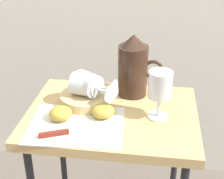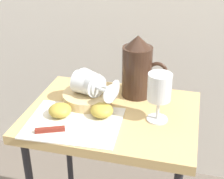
{
  "view_description": "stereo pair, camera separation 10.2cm",
  "coord_description": "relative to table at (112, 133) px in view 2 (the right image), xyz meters",
  "views": [
    {
      "loc": [
        0.12,
        -0.89,
        1.26
      ],
      "look_at": [
        0.0,
        0.0,
        0.78
      ],
      "focal_mm": 53.61,
      "sensor_mm": 36.0,
      "label": 1
    },
    {
      "loc": [
        0.22,
        -0.87,
        1.26
      ],
      "look_at": [
        0.0,
        0.0,
        0.78
      ],
      "focal_mm": 53.61,
      "sensor_mm": 36.0,
      "label": 2
    }
  ],
  "objects": [
    {
      "name": "wine_glass_tipped_far",
      "position": [
        -0.09,
        0.04,
        0.15
      ],
      "size": [
        0.15,
        0.09,
        0.07
      ],
      "color": "silver",
      "rests_on": "basket_tray"
    },
    {
      "name": "apple_half_right",
      "position": [
        -0.02,
        -0.04,
        0.11
      ],
      "size": [
        0.07,
        0.07,
        0.04
      ],
      "primitive_type": "ellipsoid",
      "color": "#B29938",
      "rests_on": "linen_napkin"
    },
    {
      "name": "linen_napkin",
      "position": [
        -0.09,
        -0.09,
        0.08
      ],
      "size": [
        0.29,
        0.23,
        0.0
      ],
      "primitive_type": "cube",
      "rotation": [
        0.0,
        0.0,
        0.05
      ],
      "color": "silver",
      "rests_on": "table"
    },
    {
      "name": "pitcher",
      "position": [
        0.05,
        0.13,
        0.17
      ],
      "size": [
        0.15,
        0.1,
        0.21
      ],
      "color": "#382319",
      "rests_on": "table"
    },
    {
      "name": "wine_glass_tipped_near",
      "position": [
        -0.08,
        0.04,
        0.16
      ],
      "size": [
        0.16,
        0.14,
        0.08
      ],
      "color": "silver",
      "rests_on": "basket_tray"
    },
    {
      "name": "basket_tray",
      "position": [
        -0.09,
        0.04,
        0.1
      ],
      "size": [
        0.16,
        0.16,
        0.03
      ],
      "primitive_type": "cylinder",
      "color": "tan",
      "rests_on": "table"
    },
    {
      "name": "table",
      "position": [
        0.0,
        0.0,
        0.0
      ],
      "size": [
        0.54,
        0.4,
        0.7
      ],
      "color": "tan",
      "rests_on": "ground_plane"
    },
    {
      "name": "knife",
      "position": [
        -0.11,
        -0.14,
        0.09
      ],
      "size": [
        0.22,
        0.11,
        0.01
      ],
      "color": "silver",
      "rests_on": "linen_napkin"
    },
    {
      "name": "apple_half_left",
      "position": [
        -0.15,
        -0.07,
        0.11
      ],
      "size": [
        0.07,
        0.07,
        0.04
      ],
      "primitive_type": "ellipsoid",
      "color": "#B29938",
      "rests_on": "linen_napkin"
    },
    {
      "name": "wine_glass_upright",
      "position": [
        0.14,
        -0.01,
        0.19
      ],
      "size": [
        0.07,
        0.07,
        0.15
      ],
      "color": "silver",
      "rests_on": "table"
    }
  ]
}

